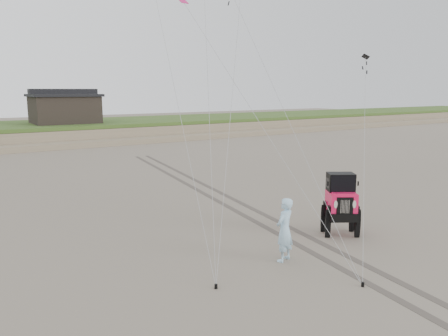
# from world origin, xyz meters

# --- Properties ---
(ground) EXTENTS (160.00, 160.00, 0.00)m
(ground) POSITION_xyz_m (0.00, 0.00, 0.00)
(ground) COLOR #6B6054
(ground) RESTS_ON ground
(dune_ridge) EXTENTS (160.00, 14.25, 1.73)m
(dune_ridge) POSITION_xyz_m (0.00, 37.50, 0.82)
(dune_ridge) COLOR #7A6B54
(dune_ridge) RESTS_ON ground
(cabin) EXTENTS (6.40, 5.40, 3.35)m
(cabin) POSITION_xyz_m (2.00, 37.00, 3.24)
(cabin) COLOR black
(cabin) RESTS_ON dune_ridge
(jeep) EXTENTS (4.14, 4.97, 1.72)m
(jeep) POSITION_xyz_m (2.67, 1.93, 0.86)
(jeep) COLOR #EF164E
(jeep) RESTS_ON ground
(man) EXTENTS (0.81, 0.67, 1.89)m
(man) POSITION_xyz_m (-0.50, 1.22, 0.95)
(man) COLOR #8EC9DC
(man) RESTS_ON ground
(stake_main) EXTENTS (0.08, 0.08, 0.12)m
(stake_main) POSITION_xyz_m (-3.16, 0.75, 0.06)
(stake_main) COLOR black
(stake_main) RESTS_ON ground
(stake_aux) EXTENTS (0.08, 0.08, 0.12)m
(stake_aux) POSITION_xyz_m (0.04, -1.21, 0.06)
(stake_aux) COLOR black
(stake_aux) RESTS_ON ground
(tire_tracks) EXTENTS (5.22, 29.74, 0.01)m
(tire_tracks) POSITION_xyz_m (2.00, 8.00, 0.00)
(tire_tracks) COLOR #4C443D
(tire_tracks) RESTS_ON ground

